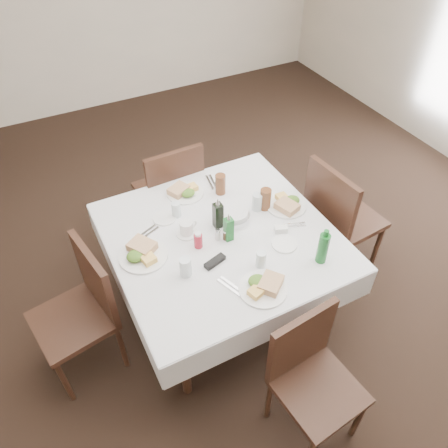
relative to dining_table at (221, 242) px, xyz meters
name	(u,v)px	position (x,y,z in m)	size (l,w,h in m)	color
ground_plane	(234,289)	(0.15, 0.09, -0.69)	(7.00, 7.00, 0.00)	black
room_shell	(239,89)	(0.15, 0.09, 1.02)	(6.04, 7.04, 2.80)	beige
dining_table	(221,242)	(0.00, 0.00, 0.00)	(1.43, 1.43, 0.76)	black
chair_north	(172,189)	(-0.03, 0.83, -0.12)	(0.49, 0.49, 0.99)	black
chair_south	(310,371)	(0.06, -0.98, -0.17)	(0.47, 0.47, 0.91)	black
chair_east	(337,215)	(0.96, -0.06, -0.10)	(0.53, 0.53, 1.03)	black
chair_west	(84,305)	(-0.95, 0.02, -0.14)	(0.53, 0.53, 0.97)	black
meal_north	(184,191)	(-0.05, 0.50, 0.10)	(0.27, 0.27, 0.06)	white
meal_south	(264,286)	(0.01, -0.52, 0.10)	(0.29, 0.29, 0.06)	white
meal_east	(287,204)	(0.54, 0.04, 0.10)	(0.29, 0.29, 0.06)	white
meal_west	(142,253)	(-0.53, 0.05, 0.10)	(0.31, 0.31, 0.07)	white
side_plate_a	(165,218)	(-0.27, 0.32, 0.08)	(0.16, 0.16, 0.01)	white
side_plate_b	(284,244)	(0.32, -0.27, 0.08)	(0.17, 0.17, 0.01)	white
water_n	(176,209)	(-0.19, 0.30, 0.13)	(0.06, 0.06, 0.12)	silver
water_s	(261,259)	(0.09, -0.35, 0.13)	(0.06, 0.06, 0.11)	silver
water_e	(257,202)	(0.34, 0.11, 0.14)	(0.07, 0.07, 0.13)	silver
water_w	(186,267)	(-0.34, -0.21, 0.14)	(0.07, 0.07, 0.13)	silver
iced_tea_a	(220,184)	(0.19, 0.39, 0.15)	(0.08, 0.08, 0.16)	brown
iced_tea_b	(265,199)	(0.39, 0.10, 0.15)	(0.08, 0.08, 0.16)	brown
bread_basket	(233,215)	(0.14, 0.10, 0.11)	(0.22, 0.22, 0.07)	silver
oil_cruet_dark	(218,214)	(0.02, 0.08, 0.18)	(0.06, 0.06, 0.24)	black
oil_cruet_green	(229,228)	(0.03, -0.06, 0.17)	(0.05, 0.05, 0.22)	#176424
ketchup_bottle	(198,240)	(-0.18, -0.03, 0.13)	(0.05, 0.05, 0.12)	#B51E32
salt_shaker	(218,235)	(-0.04, -0.03, 0.11)	(0.03, 0.03, 0.08)	white
pepper_shaker	(226,235)	(0.01, -0.05, 0.11)	(0.03, 0.03, 0.08)	#3F2B18
coffee_mug	(187,229)	(-0.20, 0.11, 0.12)	(0.15, 0.14, 0.10)	white
sunglasses	(215,262)	(-0.15, -0.21, 0.09)	(0.15, 0.09, 0.03)	black
green_bottle	(323,248)	(0.44, -0.49, 0.19)	(0.07, 0.07, 0.25)	#176424
sugar_caddy	(281,229)	(0.37, -0.16, 0.10)	(0.10, 0.08, 0.04)	white
cutlery_n	(211,182)	(0.19, 0.53, 0.08)	(0.07, 0.19, 0.01)	silver
cutlery_s	(230,286)	(-0.15, -0.42, 0.08)	(0.10, 0.18, 0.01)	silver
cutlery_e	(294,225)	(0.48, -0.15, 0.08)	(0.16, 0.09, 0.01)	silver
cutlery_w	(146,234)	(-0.44, 0.22, 0.08)	(0.20, 0.12, 0.01)	silver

